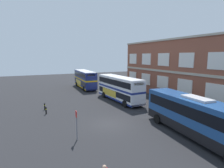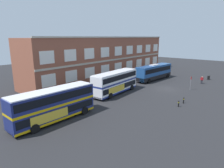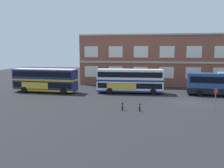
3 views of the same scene
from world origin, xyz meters
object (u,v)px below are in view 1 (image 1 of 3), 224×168
Objects in this scene: touring_coach at (196,117)px; bus_stand_flag at (77,122)px; safety_bollard_east at (46,110)px; double_decker_near at (85,79)px; double_decker_middle at (119,88)px; safety_bollard_west at (45,106)px.

touring_coach is 4.51× the size of bus_stand_flag.
touring_coach reaches higher than bus_stand_flag.
touring_coach is 12.82× the size of safety_bollard_east.
double_decker_near is 19.81m from safety_bollard_east.
safety_bollard_east is (2.34, -11.96, -1.66)m from double_decker_middle.
safety_bollard_west is at bearing 179.33° from safety_bollard_east.
double_decker_middle reaches higher than touring_coach.
double_decker_near is at bearing 161.54° from bus_stand_flag.
double_decker_middle is 0.91× the size of touring_coach.
double_decker_near is at bearing -173.72° from double_decker_middle.
bus_stand_flag is at bearing 11.27° from safety_bollard_east.
bus_stand_flag reaches higher than safety_bollard_west.
double_decker_near is 0.91× the size of touring_coach.
double_decker_middle is 15.37m from touring_coach.
bus_stand_flag is (-4.10, -10.09, -0.27)m from touring_coach.
double_decker_middle is at bearing 101.09° from safety_bollard_east.
double_decker_near is 18.07m from safety_bollard_west.
bus_stand_flag reaches higher than safety_bollard_east.
safety_bollard_east is at bearing -78.91° from double_decker_middle.
touring_coach is 17.67m from safety_bollard_east.
bus_stand_flag is 2.84× the size of safety_bollard_west.
safety_bollard_west is at bearing -170.95° from bus_stand_flag.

